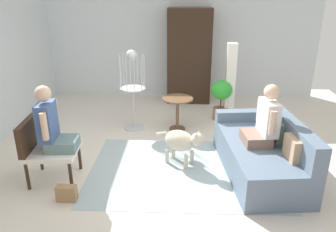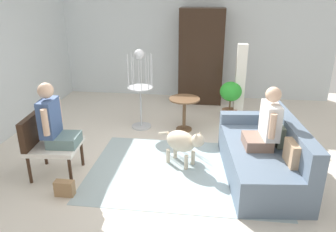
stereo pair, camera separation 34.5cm
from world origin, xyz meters
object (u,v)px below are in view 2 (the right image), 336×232
object	(u,v)px
dog	(183,142)
armoire_cabinet	(201,57)
bird_cage_stand	(140,86)
person_on_armchair	(54,121)
person_on_couch	(266,124)
couch	(264,156)
potted_plant	(230,97)
handbag	(65,188)
column_lamp	(240,84)
armchair	(45,141)
round_end_table	(184,108)

from	to	relation	value
dog	armoire_cabinet	size ratio (longest dim) A/B	0.34
bird_cage_stand	person_on_armchair	bearing A→B (deg)	-114.16
person_on_couch	person_on_armchair	bearing A→B (deg)	-174.20
couch	potted_plant	xyz separation A→B (m)	(-0.37, 1.96, 0.18)
potted_plant	handbag	distance (m)	3.50
handbag	dog	bearing A→B (deg)	34.71
bird_cage_stand	handbag	size ratio (longest dim) A/B	6.01
column_lamp	armoire_cabinet	xyz separation A→B (m)	(-0.77, 1.07, 0.29)
person_on_couch	armchair	bearing A→B (deg)	-174.30
person_on_couch	dog	bearing A→B (deg)	169.81
armoire_cabinet	round_end_table	bearing A→B (deg)	-97.36
armchair	round_end_table	size ratio (longest dim) A/B	1.40
handbag	armchair	bearing A→B (deg)	132.22
round_end_table	potted_plant	bearing A→B (deg)	33.29
column_lamp	handbag	bearing A→B (deg)	-128.98
round_end_table	armoire_cabinet	distance (m)	1.82
armchair	person_on_couch	distance (m)	2.93
armchair	dog	xyz separation A→B (m)	(1.81, 0.49, -0.14)
couch	potted_plant	size ratio (longest dim) A/B	2.44
round_end_table	armoire_cabinet	world-z (taller)	armoire_cabinet
couch	person_on_couch	bearing A→B (deg)	-136.69
person_on_armchair	dog	bearing A→B (deg)	15.95
armchair	bird_cage_stand	size ratio (longest dim) A/B	0.59
person_on_armchair	potted_plant	distance (m)	3.32
armchair	person_on_armchair	bearing A→B (deg)	3.89
dog	person_on_couch	bearing A→B (deg)	-10.19
dog	handbag	distance (m)	1.70
potted_plant	armoire_cabinet	bearing A→B (deg)	117.77
person_on_couch	handbag	xyz separation A→B (m)	(-2.47, -0.76, -0.68)
armoire_cabinet	handbag	xyz separation A→B (m)	(-1.52, -3.91, -0.92)
couch	round_end_table	world-z (taller)	couch
person_on_armchair	round_end_table	size ratio (longest dim) A/B	1.41
person_on_armchair	handbag	bearing A→B (deg)	-60.05
couch	armoire_cabinet	distance (m)	3.35
person_on_couch	person_on_armchair	distance (m)	2.77
dog	potted_plant	world-z (taller)	potted_plant
bird_cage_stand	column_lamp	size ratio (longest dim) A/B	0.98
armoire_cabinet	handbag	bearing A→B (deg)	-111.28
couch	round_end_table	size ratio (longest dim) A/B	3.15
person_on_armchair	handbag	size ratio (longest dim) A/B	3.57
couch	person_on_couch	xyz separation A→B (m)	(-0.02, -0.02, 0.48)
person_on_armchair	dog	size ratio (longest dim) A/B	1.23
person_on_couch	column_lamp	xyz separation A→B (m)	(-0.18, 2.07, -0.05)
potted_plant	armoire_cabinet	world-z (taller)	armoire_cabinet
armchair	handbag	bearing A→B (deg)	-47.78
round_end_table	armoire_cabinet	xyz separation A→B (m)	(0.22, 1.70, 0.60)
dog	handbag	xyz separation A→B (m)	(-1.38, -0.96, -0.26)
couch	person_on_armchair	distance (m)	2.83
bird_cage_stand	armchair	bearing A→B (deg)	-117.99
column_lamp	couch	bearing A→B (deg)	-84.42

